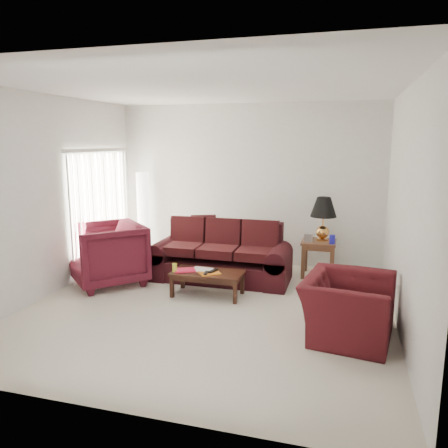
% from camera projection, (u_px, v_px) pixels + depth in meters
% --- Properties ---
extents(floor, '(5.00, 5.00, 0.00)m').
position_uv_depth(floor, '(208.00, 308.00, 6.15)').
color(floor, beige).
rests_on(floor, ground).
extents(blinds, '(0.10, 2.00, 2.16)m').
position_uv_depth(blinds, '(101.00, 211.00, 7.82)').
color(blinds, silver).
rests_on(blinds, ground).
extents(sofa, '(2.36, 1.07, 0.95)m').
position_uv_depth(sofa, '(220.00, 252.00, 7.32)').
color(sofa, black).
rests_on(sofa, ground).
extents(throw_pillow, '(0.51, 0.38, 0.48)m').
position_uv_depth(throw_pillow, '(203.00, 227.00, 8.00)').
color(throw_pillow, black).
rests_on(throw_pillow, sofa).
extents(end_table, '(0.63, 0.63, 0.63)m').
position_uv_depth(end_table, '(318.00, 258.00, 7.56)').
color(end_table, '#56271D').
rests_on(end_table, ground).
extents(table_lamp, '(0.55, 0.55, 0.75)m').
position_uv_depth(table_lamp, '(323.00, 219.00, 7.46)').
color(table_lamp, gold).
rests_on(table_lamp, end_table).
extents(clock, '(0.15, 0.08, 0.14)m').
position_uv_depth(clock, '(308.00, 238.00, 7.41)').
color(clock, '#B6B6BB').
rests_on(clock, end_table).
extents(blue_canister, '(0.12, 0.12, 0.15)m').
position_uv_depth(blue_canister, '(332.00, 239.00, 7.26)').
color(blue_canister, '#1C1AA9').
rests_on(blue_canister, end_table).
extents(picture_frame, '(0.18, 0.19, 0.05)m').
position_uv_depth(picture_frame, '(311.00, 234.00, 7.66)').
color(picture_frame, silver).
rests_on(picture_frame, end_table).
extents(floor_lamp, '(0.37, 0.37, 1.74)m').
position_uv_depth(floor_lamp, '(144.00, 215.00, 8.61)').
color(floor_lamp, white).
rests_on(floor_lamp, ground).
extents(armchair_left, '(1.55, 1.55, 1.01)m').
position_uv_depth(armchair_left, '(107.00, 254.00, 7.09)').
color(armchair_left, '#48101C').
rests_on(armchair_left, ground).
extents(armchair_right, '(1.15, 1.27, 0.74)m').
position_uv_depth(armchair_right, '(347.00, 307.00, 5.19)').
color(armchair_right, '#440F14').
rests_on(armchair_right, ground).
extents(coffee_table, '(1.14, 0.69, 0.37)m').
position_uv_depth(coffee_table, '(207.00, 284.00, 6.61)').
color(coffee_table, black).
rests_on(coffee_table, ground).
extents(magazine_red, '(0.39, 0.35, 0.02)m').
position_uv_depth(magazine_red, '(185.00, 270.00, 6.63)').
color(magazine_red, red).
rests_on(magazine_red, coffee_table).
extents(magazine_white, '(0.33, 0.26, 0.02)m').
position_uv_depth(magazine_white, '(202.00, 270.00, 6.66)').
color(magazine_white, white).
rests_on(magazine_white, coffee_table).
extents(magazine_orange, '(0.37, 0.36, 0.02)m').
position_uv_depth(magazine_orange, '(209.00, 273.00, 6.49)').
color(magazine_orange, orange).
rests_on(magazine_orange, coffee_table).
extents(remote_a, '(0.07, 0.17, 0.02)m').
position_uv_depth(remote_a, '(206.00, 273.00, 6.43)').
color(remote_a, black).
rests_on(remote_a, coffee_table).
extents(remote_b, '(0.11, 0.19, 0.02)m').
position_uv_depth(remote_b, '(213.00, 271.00, 6.52)').
color(remote_b, black).
rests_on(remote_b, coffee_table).
extents(yellow_glass, '(0.07, 0.07, 0.13)m').
position_uv_depth(yellow_glass, '(175.00, 268.00, 6.57)').
color(yellow_glass, yellow).
rests_on(yellow_glass, coffee_table).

